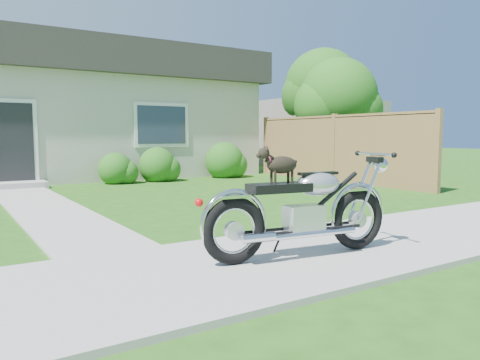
% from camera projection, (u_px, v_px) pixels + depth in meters
% --- Properties ---
extents(ground, '(80.00, 80.00, 0.00)m').
position_uv_depth(ground, '(283.00, 258.00, 4.99)').
color(ground, '#235114').
rests_on(ground, ground).
extents(sidewalk, '(24.00, 2.20, 0.04)m').
position_uv_depth(sidewalk, '(283.00, 256.00, 4.98)').
color(sidewalk, '#9E9B93').
rests_on(sidewalk, ground).
extents(walkway, '(1.20, 8.00, 0.03)m').
position_uv_depth(walkway, '(44.00, 207.00, 8.36)').
color(walkway, '#9E9B93').
rests_on(walkway, ground).
extents(house, '(12.60, 7.03, 4.50)m').
position_uv_depth(house, '(50.00, 108.00, 14.82)').
color(house, beige).
rests_on(house, ground).
extents(fence, '(0.12, 6.62, 1.90)m').
position_uv_depth(fence, '(334.00, 148.00, 13.10)').
color(fence, '#A48549').
rests_on(fence, ground).
extents(tree_near, '(2.52, 2.45, 3.75)m').
position_uv_depth(tree_near, '(343.00, 100.00, 14.88)').
color(tree_near, '#3D2B1C').
rests_on(tree_near, ground).
extents(tree_far, '(3.12, 3.12, 4.78)m').
position_uv_depth(tree_far, '(327.00, 91.00, 18.88)').
color(tree_far, '#3D2B1C').
rests_on(tree_far, ground).
extents(shrub_row, '(10.29, 1.18, 1.18)m').
position_uv_depth(shrub_row, '(87.00, 168.00, 12.16)').
color(shrub_row, '#265F19').
rests_on(shrub_row, ground).
extents(potted_plant_right, '(0.50, 0.50, 0.65)m').
position_uv_depth(potted_plant_right, '(114.00, 172.00, 12.60)').
color(potted_plant_right, '#2E6D1E').
rests_on(potted_plant_right, ground).
extents(motorcycle_with_dog, '(2.22, 0.65, 1.14)m').
position_uv_depth(motorcycle_with_dog, '(304.00, 208.00, 4.88)').
color(motorcycle_with_dog, black).
rests_on(motorcycle_with_dog, sidewalk).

